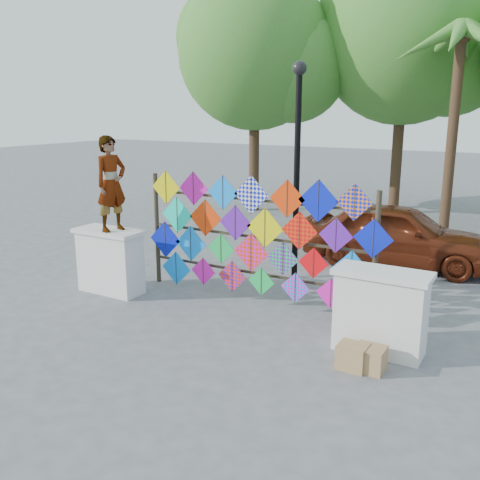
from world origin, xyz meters
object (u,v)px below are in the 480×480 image
(kite_rack, at_px, (254,238))
(lamppost, at_px, (297,155))
(sedan, at_px, (398,234))
(vendor_woman, at_px, (111,184))

(kite_rack, height_order, lamppost, lamppost)
(kite_rack, relative_size, sedan, 1.15)
(sedan, height_order, lamppost, lamppost)
(vendor_woman, bearing_deg, lamppost, -42.38)
(vendor_woman, xyz_separation_m, sedan, (4.29, 4.78, -1.45))
(lamppost, bearing_deg, vendor_woman, -142.38)
(vendor_woman, relative_size, lamppost, 0.41)
(kite_rack, xyz_separation_m, lamppost, (0.25, 1.27, 1.44))
(sedan, relative_size, lamppost, 0.97)
(kite_rack, distance_m, lamppost, 1.94)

